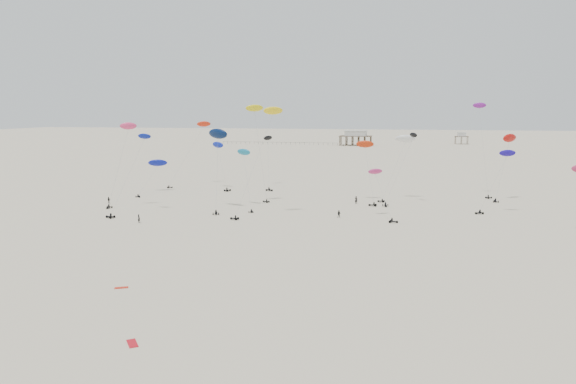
% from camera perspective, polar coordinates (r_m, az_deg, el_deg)
% --- Properties ---
extents(ground_plane, '(900.00, 900.00, 0.00)m').
position_cam_1_polar(ground_plane, '(225.77, 5.93, 2.32)').
color(ground_plane, beige).
extents(pavilion_main, '(21.00, 13.00, 9.80)m').
position_cam_1_polar(pavilion_main, '(375.29, 6.88, 5.37)').
color(pavilion_main, brown).
rests_on(pavilion_main, ground).
extents(pavilion_small, '(9.00, 7.00, 8.00)m').
position_cam_1_polar(pavilion_small, '(405.40, 17.21, 5.17)').
color(pavilion_small, brown).
rests_on(pavilion_small, ground).
extents(pier_fence, '(80.20, 0.20, 1.50)m').
position_cam_1_polar(pier_fence, '(383.66, -0.92, 4.98)').
color(pier_fence, black).
rests_on(pier_fence, ground).
extents(rig_0, '(6.16, 7.90, 20.73)m').
position_cam_1_polar(rig_0, '(143.01, -16.48, 4.11)').
color(rig_0, black).
rests_on(rig_0, ground).
extents(rig_1, '(7.71, 13.18, 16.72)m').
position_cam_1_polar(rig_1, '(138.71, -4.39, 3.05)').
color(rig_1, black).
rests_on(rig_1, ground).
extents(rig_2, '(6.15, 13.57, 20.13)m').
position_cam_1_polar(rig_2, '(133.14, -15.85, 1.99)').
color(rig_2, black).
rests_on(rig_2, ground).
extents(rig_3, '(8.42, 11.69, 19.38)m').
position_cam_1_polar(rig_3, '(143.23, 11.12, 1.88)').
color(rig_3, black).
rests_on(rig_3, ground).
extents(rig_5, '(5.34, 11.25, 26.11)m').
position_cam_1_polar(rig_5, '(164.98, 19.14, 5.67)').
color(rig_5, black).
rests_on(rig_5, ground).
extents(rig_6, '(6.08, 16.05, 14.58)m').
position_cam_1_polar(rig_6, '(168.03, -13.24, 2.65)').
color(rig_6, black).
rests_on(rig_6, ground).
extents(rig_7, '(7.32, 10.34, 12.63)m').
position_cam_1_polar(rig_7, '(124.78, 9.54, 0.16)').
color(rig_7, black).
rests_on(rig_7, ground).
extents(rig_8, '(6.83, 9.67, 17.66)m').
position_cam_1_polar(rig_8, '(158.56, 21.38, 4.18)').
color(rig_8, black).
rests_on(rig_8, ground).
extents(rig_9, '(6.92, 4.51, 25.26)m').
position_cam_1_polar(rig_9, '(144.51, -3.25, 7.03)').
color(rig_9, black).
rests_on(rig_9, ground).
extents(rig_10, '(6.47, 12.18, 17.10)m').
position_cam_1_polar(rig_10, '(147.26, 8.01, 3.53)').
color(rig_10, black).
rests_on(rig_10, ground).
extents(rig_11, '(7.10, 18.10, 20.46)m').
position_cam_1_polar(rig_11, '(172.67, -1.99, 3.38)').
color(rig_11, black).
rests_on(rig_11, ground).
extents(rig_12, '(9.31, 6.63, 15.05)m').
position_cam_1_polar(rig_12, '(138.02, 20.51, 1.77)').
color(rig_12, black).
rests_on(rig_12, ground).
extents(rig_13, '(9.25, 10.74, 18.28)m').
position_cam_1_polar(rig_13, '(152.71, 11.54, 4.57)').
color(rig_13, black).
rests_on(rig_13, ground).
extents(rig_15, '(6.78, 13.30, 20.10)m').
position_cam_1_polar(rig_15, '(135.86, -7.15, 4.88)').
color(rig_15, black).
rests_on(rig_15, ground).
extents(rig_16, '(9.11, 11.05, 15.16)m').
position_cam_1_polar(rig_16, '(170.59, -6.89, 3.64)').
color(rig_16, black).
rests_on(rig_16, ground).
extents(rig_17, '(9.86, 12.29, 25.34)m').
position_cam_1_polar(rig_17, '(126.36, -2.32, 6.07)').
color(rig_17, black).
rests_on(rig_17, ground).
extents(rig_18, '(9.55, 17.19, 23.60)m').
position_cam_1_polar(rig_18, '(182.19, -9.10, 5.85)').
color(rig_18, black).
rests_on(rig_18, ground).
extents(spectator_0, '(0.93, 0.86, 2.11)m').
position_cam_1_polar(spectator_0, '(123.08, -14.89, -3.03)').
color(spectator_0, black).
rests_on(spectator_0, ground).
extents(spectator_1, '(0.99, 0.67, 1.88)m').
position_cam_1_polar(spectator_1, '(125.17, 5.20, -2.59)').
color(spectator_1, black).
rests_on(spectator_1, ground).
extents(spectator_2, '(1.28, 0.97, 1.92)m').
position_cam_1_polar(spectator_2, '(150.62, -17.74, -1.09)').
color(spectator_2, black).
rests_on(spectator_2, ground).
extents(spectator_3, '(0.94, 0.74, 2.30)m').
position_cam_1_polar(spectator_3, '(143.67, 6.92, -1.19)').
color(spectator_3, black).
rests_on(spectator_3, ground).
extents(grounded_kite_a, '(2.03, 2.31, 0.08)m').
position_cam_1_polar(grounded_kite_a, '(61.71, -15.53, -14.63)').
color(grounded_kite_a, '#B60B17').
rests_on(grounded_kite_a, ground).
extents(grounded_kite_b, '(1.92, 1.42, 0.07)m').
position_cam_1_polar(grounded_kite_b, '(79.80, -16.57, -9.32)').
color(grounded_kite_b, red).
rests_on(grounded_kite_b, ground).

